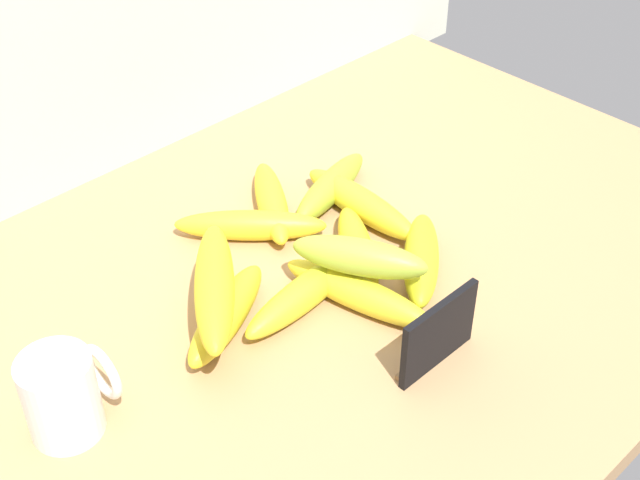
# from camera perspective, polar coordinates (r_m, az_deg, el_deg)

# --- Properties ---
(counter_top) EXTENTS (1.10, 0.76, 0.03)m
(counter_top) POSITION_cam_1_polar(r_m,az_deg,el_deg) (1.07, 1.84, -2.51)
(counter_top) COLOR #AB8054
(counter_top) RESTS_ON ground
(chalkboard_sign) EXTENTS (0.11, 0.02, 0.08)m
(chalkboard_sign) POSITION_cam_1_polar(r_m,az_deg,el_deg) (0.93, 7.62, -6.16)
(chalkboard_sign) COLOR black
(chalkboard_sign) RESTS_ON counter_top
(coffee_mug) EXTENTS (0.09, 0.07, 0.09)m
(coffee_mug) POSITION_cam_1_polar(r_m,az_deg,el_deg) (0.89, -16.21, -9.58)
(coffee_mug) COLOR white
(coffee_mug) RESTS_ON counter_top
(banana_0) EXTENTS (0.18, 0.09, 0.04)m
(banana_0) POSITION_cam_1_polar(r_m,az_deg,el_deg) (1.17, 0.69, 3.45)
(banana_0) COLOR #93AE2C
(banana_0) RESTS_ON counter_top
(banana_1) EXTENTS (0.08, 0.20, 0.04)m
(banana_1) POSITION_cam_1_polar(r_m,az_deg,el_deg) (1.00, 2.45, -3.45)
(banana_1) COLOR yellow
(banana_1) RESTS_ON counter_top
(banana_2) EXTENTS (0.16, 0.14, 0.04)m
(banana_2) POSITION_cam_1_polar(r_m,az_deg,el_deg) (1.05, 6.56, -1.22)
(banana_2) COLOR yellow
(banana_2) RESTS_ON counter_top
(banana_3) EXTENTS (0.17, 0.11, 0.04)m
(banana_3) POSITION_cam_1_polar(r_m,az_deg,el_deg) (0.98, -6.05, -4.78)
(banana_3) COLOR gold
(banana_3) RESTS_ON counter_top
(banana_4) EXTENTS (0.16, 0.16, 0.04)m
(banana_4) POSITION_cam_1_polar(r_m,az_deg,el_deg) (1.10, -4.52, 0.96)
(banana_4) COLOR yellow
(banana_4) RESTS_ON counter_top
(banana_5) EXTENTS (0.05, 0.20, 0.04)m
(banana_5) POSITION_cam_1_polar(r_m,az_deg,el_deg) (1.14, 2.66, 2.37)
(banana_5) COLOR yellow
(banana_5) RESTS_ON counter_top
(banana_6) EXTENTS (0.13, 0.16, 0.04)m
(banana_6) POSITION_cam_1_polar(r_m,az_deg,el_deg) (1.06, 2.32, -0.65)
(banana_6) COLOR yellow
(banana_6) RESTS_ON counter_top
(banana_7) EXTENTS (0.19, 0.06, 0.04)m
(banana_7) POSITION_cam_1_polar(r_m,az_deg,el_deg) (1.00, -1.00, -3.44)
(banana_7) COLOR gold
(banana_7) RESTS_ON counter_top
(banana_8) EXTENTS (0.13, 0.17, 0.04)m
(banana_8) POSITION_cam_1_polar(r_m,az_deg,el_deg) (1.14, -3.15, 2.46)
(banana_8) COLOR yellow
(banana_8) RESTS_ON counter_top
(banana_9) EXTENTS (0.16, 0.19, 0.04)m
(banana_9) POSITION_cam_1_polar(r_m,az_deg,el_deg) (0.95, -6.83, -2.97)
(banana_9) COLOR yellow
(banana_9) RESTS_ON banana_3
(banana_10) EXTENTS (0.11, 0.16, 0.04)m
(banana_10) POSITION_cam_1_polar(r_m,az_deg,el_deg) (0.99, 2.57, -1.10)
(banana_10) COLOR #9DBA37
(banana_10) RESTS_ON banana_1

